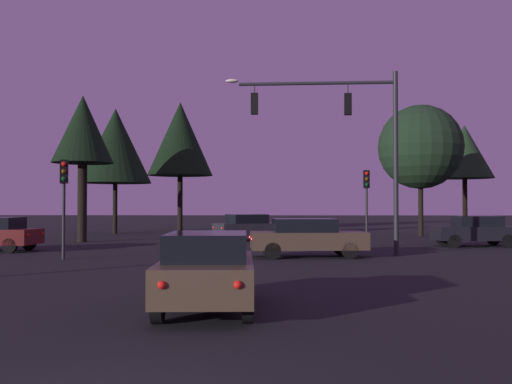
% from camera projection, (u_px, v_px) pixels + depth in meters
% --- Properties ---
extents(ground_plane, '(168.00, 168.00, 0.00)m').
position_uv_depth(ground_plane, '(243.00, 244.00, 29.96)').
color(ground_plane, black).
rests_on(ground_plane, ground).
extents(traffic_signal_mast_arm, '(7.20, 0.51, 7.62)m').
position_uv_depth(traffic_signal_mast_arm, '(347.00, 127.00, 23.71)').
color(traffic_signal_mast_arm, '#232326').
rests_on(traffic_signal_mast_arm, ground).
extents(traffic_light_corner_left, '(0.36, 0.38, 3.78)m').
position_uv_depth(traffic_light_corner_left, '(64.00, 188.00, 21.56)').
color(traffic_light_corner_left, '#232326').
rests_on(traffic_light_corner_left, ground).
extents(traffic_light_corner_right, '(0.31, 0.35, 3.81)m').
position_uv_depth(traffic_light_corner_right, '(367.00, 192.00, 28.51)').
color(traffic_light_corner_right, '#232326').
rests_on(traffic_light_corner_right, ground).
extents(car_nearside_lane, '(1.99, 4.07, 1.52)m').
position_uv_depth(car_nearside_lane, '(207.00, 270.00, 11.18)').
color(car_nearside_lane, '#473828').
rests_on(car_nearside_lane, ground).
extents(car_crossing_left, '(4.72, 2.30, 1.52)m').
position_uv_depth(car_crossing_left, '(307.00, 237.00, 22.50)').
color(car_crossing_left, '#473828').
rests_on(car_crossing_left, ground).
extents(car_far_lane, '(4.32, 3.44, 1.52)m').
position_uv_depth(car_far_lane, '(249.00, 227.00, 33.13)').
color(car_far_lane, '#232328').
rests_on(car_far_lane, ground).
extents(car_parked_lot, '(4.14, 2.01, 1.52)m').
position_uv_depth(car_parked_lot, '(475.00, 230.00, 28.32)').
color(car_parked_lot, black).
rests_on(car_parked_lot, ground).
extents(tree_behind_sign, '(5.13, 5.13, 9.01)m').
position_uv_depth(tree_behind_sign, '(115.00, 146.00, 40.80)').
color(tree_behind_sign, black).
rests_on(tree_behind_sign, ground).
extents(tree_left_far, '(4.59, 4.59, 8.58)m').
position_uv_depth(tree_left_far, '(465.00, 152.00, 46.21)').
color(tree_left_far, black).
rests_on(tree_left_far, ground).
extents(tree_center_horizon, '(5.56, 5.56, 8.69)m').
position_uv_depth(tree_center_horizon, '(420.00, 147.00, 37.63)').
color(tree_center_horizon, black).
rests_on(tree_center_horizon, ground).
extents(tree_right_cluster, '(3.40, 3.40, 8.23)m').
position_uv_depth(tree_right_cluster, '(83.00, 131.00, 31.85)').
color(tree_right_cluster, black).
rests_on(tree_right_cluster, ground).
extents(tree_lot_edge, '(5.37, 5.37, 10.60)m').
position_uv_depth(tree_lot_edge, '(180.00, 139.00, 46.96)').
color(tree_lot_edge, black).
rests_on(tree_lot_edge, ground).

